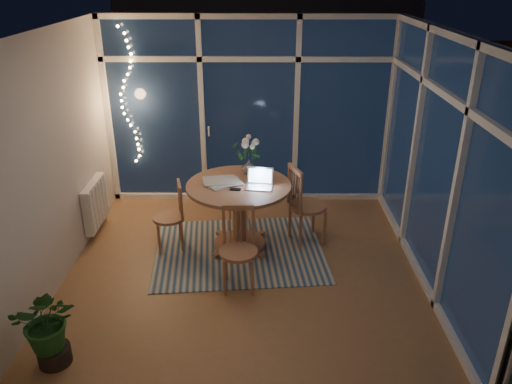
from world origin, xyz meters
TOP-DOWN VIEW (x-y plane):
  - floor at (0.00, 0.00)m, footprint 4.00×4.00m
  - ceiling at (0.00, 0.00)m, footprint 4.00×4.00m
  - wall_back at (0.00, 2.00)m, footprint 4.00×0.04m
  - wall_front at (0.00, -2.00)m, footprint 4.00×0.04m
  - wall_left at (-2.00, 0.00)m, footprint 0.04×4.00m
  - wall_right at (2.00, 0.00)m, footprint 0.04×4.00m
  - window_wall_back at (0.00, 1.96)m, footprint 4.00×0.10m
  - window_wall_right at (1.96, 0.00)m, footprint 0.10×4.00m
  - radiator at (-1.94, 0.90)m, footprint 0.10×0.70m
  - fairy_lights at (-1.65, 1.88)m, footprint 0.24×0.10m
  - garden_patio at (0.50, 5.00)m, footprint 12.00×6.00m
  - garden_fence at (0.00, 5.50)m, footprint 11.00×0.08m
  - neighbour_roof at (0.30, 8.50)m, footprint 7.00×3.00m
  - garden_shrubs at (-0.80, 3.40)m, footprint 0.90×0.90m
  - rug at (-0.09, 0.42)m, footprint 2.15×1.79m
  - dining_table at (-0.09, 0.52)m, footprint 1.33×1.33m
  - chair_left at (-0.94, 0.50)m, footprint 0.48×0.48m
  - chair_right at (0.74, 0.67)m, footprint 0.61×0.61m
  - chair_front at (-0.07, -0.32)m, footprint 0.43×0.43m
  - laptop at (0.14, 0.43)m, footprint 0.34×0.30m
  - flower_vase at (0.02, 0.84)m, footprint 0.22×0.22m
  - bowl at (0.21, 0.70)m, footprint 0.17×0.17m
  - newspapers at (-0.29, 0.56)m, footprint 0.47×0.42m
  - phone at (-0.12, 0.37)m, footprint 0.13×0.08m
  - potted_plant at (-1.62, -1.46)m, footprint 0.61×0.55m

SIDE VIEW (x-z plane):
  - garden_patio at x=0.50m, z-range -0.11..-0.01m
  - floor at x=0.00m, z-range 0.00..0.00m
  - rug at x=-0.09m, z-range 0.00..0.01m
  - potted_plant at x=-1.62m, z-range 0.00..0.76m
  - radiator at x=-1.94m, z-range 0.11..0.69m
  - dining_table at x=-0.09m, z-range 0.00..0.84m
  - chair_left at x=-0.94m, z-range 0.00..0.86m
  - garden_shrubs at x=-0.80m, z-range 0.00..0.90m
  - chair_front at x=-0.07m, z-range 0.00..0.92m
  - chair_right at x=0.74m, z-range 0.00..1.03m
  - phone at x=-0.12m, z-range 0.84..0.85m
  - newspapers at x=-0.29m, z-range 0.84..0.86m
  - bowl at x=0.21m, z-range 0.84..0.87m
  - garden_fence at x=0.00m, z-range 0.00..1.80m
  - flower_vase at x=0.02m, z-range 0.84..1.05m
  - laptop at x=0.14m, z-range 0.84..1.06m
  - wall_back at x=0.00m, z-range 0.00..2.60m
  - wall_front at x=0.00m, z-range 0.00..2.60m
  - wall_left at x=-2.00m, z-range 0.00..2.60m
  - wall_right at x=2.00m, z-range 0.00..2.60m
  - window_wall_back at x=0.00m, z-range 0.00..2.60m
  - window_wall_right at x=1.96m, z-range 0.00..2.60m
  - fairy_lights at x=-1.65m, z-range 0.60..2.45m
  - neighbour_roof at x=0.30m, z-range 1.10..3.30m
  - ceiling at x=0.00m, z-range 2.60..2.60m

